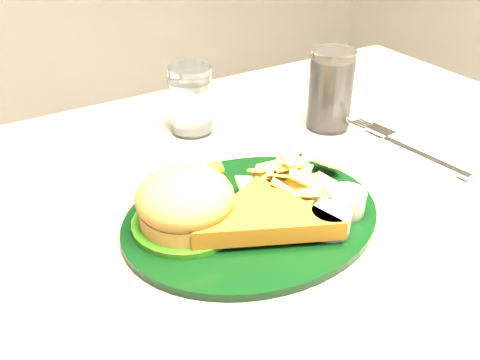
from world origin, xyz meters
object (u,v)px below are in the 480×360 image
object	(u,v)px
dinner_plate	(252,195)
water_glass	(191,100)
fork_napkin	(418,153)
cola_glass	(330,90)

from	to	relation	value
dinner_plate	water_glass	world-z (taller)	water_glass
water_glass	fork_napkin	size ratio (longest dim) A/B	0.56
dinner_plate	water_glass	bearing A→B (deg)	78.90
water_glass	fork_napkin	distance (m)	0.34
fork_napkin	water_glass	bearing A→B (deg)	127.76
dinner_plate	water_glass	xyz separation A→B (m)	(0.05, 0.25, 0.02)
dinner_plate	fork_napkin	distance (m)	0.28
dinner_plate	water_glass	distance (m)	0.25
fork_napkin	dinner_plate	bearing A→B (deg)	174.89
water_glass	cola_glass	distance (m)	0.21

